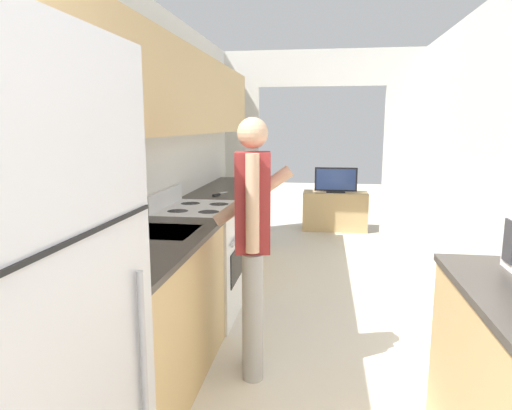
# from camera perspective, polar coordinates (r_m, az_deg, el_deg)

# --- Properties ---
(wall_left) EXTENTS (0.38, 7.94, 2.50)m
(wall_left) POSITION_cam_1_polar(r_m,az_deg,el_deg) (3.26, -14.31, 8.35)
(wall_left) COLOR silver
(wall_left) RESTS_ON ground_plane
(wall_far_with_doorway) EXTENTS (2.90, 0.06, 2.50)m
(wall_far_with_doorway) POSITION_cam_1_polar(r_m,az_deg,el_deg) (6.00, 8.03, 8.61)
(wall_far_with_doorway) COLOR silver
(wall_far_with_doorway) RESTS_ON ground_plane
(counter_left) EXTENTS (0.62, 4.26, 0.91)m
(counter_left) POSITION_cam_1_polar(r_m,az_deg,el_deg) (3.86, -7.01, -6.86)
(counter_left) COLOR tan
(counter_left) RESTS_ON ground_plane
(range_oven) EXTENTS (0.66, 0.79, 1.05)m
(range_oven) POSITION_cam_1_polar(r_m,az_deg,el_deg) (3.84, -7.00, -6.91)
(range_oven) COLOR white
(range_oven) RESTS_ON ground_plane
(person) EXTENTS (0.52, 0.41, 1.62)m
(person) POSITION_cam_1_polar(r_m,az_deg,el_deg) (2.81, -0.40, -4.56)
(person) COLOR #9E9E9E
(person) RESTS_ON ground_plane
(tv_cabinet) EXTENTS (0.95, 0.42, 0.58)m
(tv_cabinet) POSITION_cam_1_polar(r_m,az_deg,el_deg) (6.99, 9.83, -0.72)
(tv_cabinet) COLOR tan
(tv_cabinet) RESTS_ON ground_plane
(television) EXTENTS (0.62, 0.16, 0.37)m
(television) POSITION_cam_1_polar(r_m,az_deg,el_deg) (6.87, 9.95, 3.07)
(television) COLOR black
(television) RESTS_ON tv_cabinet
(knife) EXTENTS (0.10, 0.33, 0.02)m
(knife) POSITION_cam_1_polar(r_m,az_deg,el_deg) (4.37, -4.79, 1.35)
(knife) COLOR #B7B7BC
(knife) RESTS_ON counter_left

